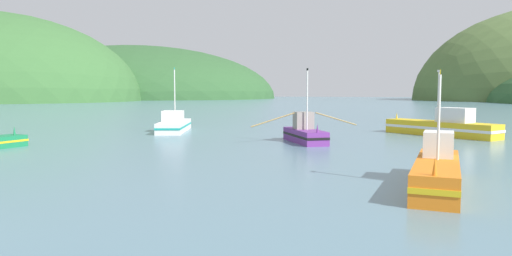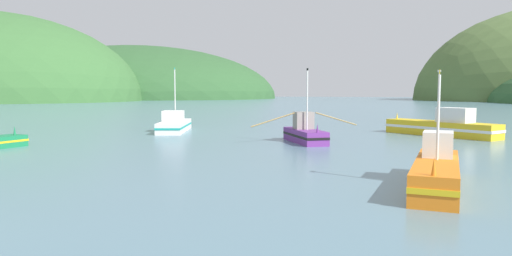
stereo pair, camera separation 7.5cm
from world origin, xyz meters
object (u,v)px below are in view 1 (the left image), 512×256
Objects in this scene: fishing_boat_orange at (437,171)px; fishing_boat_yellow at (442,126)px; fishing_boat_purple at (305,133)px; fishing_boat_white at (174,125)px.

fishing_boat_yellow reaches higher than fishing_boat_orange.
fishing_boat_orange is 1.09× the size of fishing_boat_purple.
fishing_boat_white is 16.71m from fishing_boat_purple.
fishing_boat_white is at bearing 44.99° from fishing_boat_yellow.
fishing_boat_purple is at bearing 77.20° from fishing_boat_yellow.
fishing_boat_white is 27.48m from fishing_boat_yellow.
fishing_boat_orange is 19.08m from fishing_boat_purple.
fishing_boat_white is 0.90× the size of fishing_boat_yellow.
fishing_boat_orange is at bearing -0.99° from fishing_boat_purple.
fishing_boat_orange is (25.02, -22.71, 0.03)m from fishing_boat_white.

